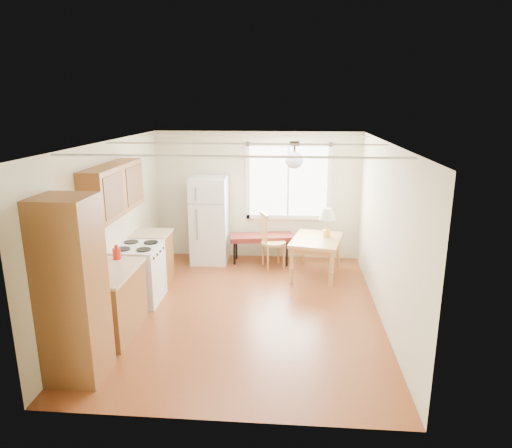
# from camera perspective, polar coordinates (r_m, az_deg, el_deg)

# --- Properties ---
(room_shell) EXTENTS (4.60, 5.60, 2.62)m
(room_shell) POSITION_cam_1_polar(r_m,az_deg,el_deg) (6.58, -1.49, -0.78)
(room_shell) COLOR #5E2A13
(room_shell) RESTS_ON ground
(kitchen_run) EXTENTS (0.65, 3.40, 2.20)m
(kitchen_run) POSITION_cam_1_polar(r_m,az_deg,el_deg) (6.53, -17.29, -5.40)
(kitchen_run) COLOR brown
(kitchen_run) RESTS_ON ground
(window_unit) EXTENTS (1.64, 0.05, 1.51)m
(window_unit) POSITION_cam_1_polar(r_m,az_deg,el_deg) (8.89, 4.05, 5.34)
(window_unit) COLOR white
(window_unit) RESTS_ON room_shell
(pendant_light) EXTENTS (0.26, 0.26, 0.40)m
(pendant_light) POSITION_cam_1_polar(r_m,az_deg,el_deg) (6.74, 4.81, 8.11)
(pendant_light) COLOR black
(pendant_light) RESTS_ON room_shell
(refrigerator) EXTENTS (0.70, 0.72, 1.67)m
(refrigerator) POSITION_cam_1_polar(r_m,az_deg,el_deg) (8.84, -5.83, 0.50)
(refrigerator) COLOR white
(refrigerator) RESTS_ON ground
(bench) EXTENTS (1.26, 0.64, 0.55)m
(bench) POSITION_cam_1_polar(r_m,az_deg,el_deg) (8.82, 0.65, -1.77)
(bench) COLOR #5E1B16
(bench) RESTS_ON ground
(dining_table) EXTENTS (1.04, 1.25, 0.69)m
(dining_table) POSITION_cam_1_polar(r_m,az_deg,el_deg) (8.23, 7.56, -2.49)
(dining_table) COLOR #B07E44
(dining_table) RESTS_ON ground
(chair) EXTENTS (0.51, 0.51, 1.05)m
(chair) POSITION_cam_1_polar(r_m,az_deg,el_deg) (8.53, 1.56, -1.58)
(chair) COLOR #B07E44
(chair) RESTS_ON ground
(table_lamp) EXTENTS (0.30, 0.30, 0.52)m
(table_lamp) POSITION_cam_1_polar(r_m,az_deg,el_deg) (8.24, 8.89, 0.97)
(table_lamp) COLOR gold
(table_lamp) RESTS_ON dining_table
(coffee_maker) EXTENTS (0.23, 0.28, 0.40)m
(coffee_maker) POSITION_cam_1_polar(r_m,az_deg,el_deg) (5.93, -19.66, -5.56)
(coffee_maker) COLOR black
(coffee_maker) RESTS_ON kitchen_run
(kettle) EXTENTS (0.11, 0.11, 0.21)m
(kettle) POSITION_cam_1_polar(r_m,az_deg,el_deg) (6.70, -17.02, -3.51)
(kettle) COLOR red
(kettle) RESTS_ON kitchen_run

